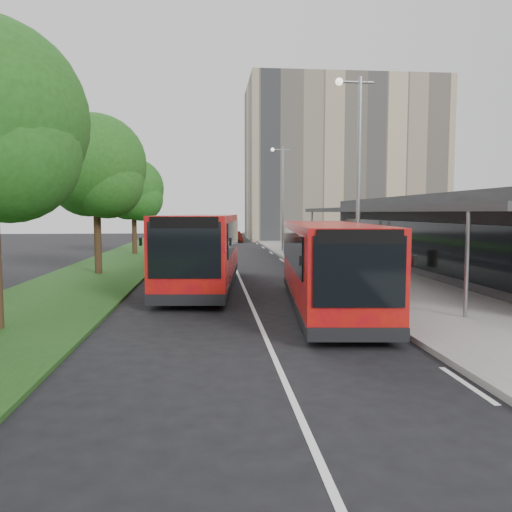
% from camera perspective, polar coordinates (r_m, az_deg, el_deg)
% --- Properties ---
extents(ground, '(120.00, 120.00, 0.00)m').
position_cam_1_polar(ground, '(16.85, -0.48, -5.75)').
color(ground, black).
rests_on(ground, ground).
extents(pavement, '(5.00, 80.00, 0.15)m').
position_cam_1_polar(pavement, '(37.36, 6.21, 0.26)').
color(pavement, gray).
rests_on(pavement, ground).
extents(grass_verge, '(5.00, 80.00, 0.10)m').
position_cam_1_polar(grass_verge, '(37.07, -13.90, 0.06)').
color(grass_verge, '#193F14').
rests_on(grass_verge, ground).
extents(lane_centre_line, '(0.12, 70.00, 0.01)m').
position_cam_1_polar(lane_centre_line, '(31.69, -2.69, -0.69)').
color(lane_centre_line, silver).
rests_on(lane_centre_line, ground).
extents(kerb_dashes, '(0.12, 56.00, 0.01)m').
position_cam_1_polar(kerb_dashes, '(35.94, 2.30, -0.01)').
color(kerb_dashes, silver).
rests_on(kerb_dashes, ground).
extents(office_block, '(22.00, 12.00, 18.00)m').
position_cam_1_polar(office_block, '(60.76, 9.67, 10.46)').
color(office_block, tan).
rests_on(office_block, ground).
extents(station_building, '(7.70, 26.00, 4.00)m').
position_cam_1_polar(station_building, '(27.39, 21.33, 2.35)').
color(station_building, '#29282B').
rests_on(station_building, ground).
extents(tree_mid, '(4.97, 4.97, 7.99)m').
position_cam_1_polar(tree_mid, '(26.25, -17.83, 9.17)').
color(tree_mid, black).
rests_on(tree_mid, ground).
extents(tree_far, '(4.45, 4.45, 7.10)m').
position_cam_1_polar(tree_far, '(38.01, -13.82, 7.03)').
color(tree_far, black).
rests_on(tree_far, ground).
extents(lamp_post_near, '(1.44, 0.28, 8.00)m').
position_cam_1_polar(lamp_post_near, '(19.35, 11.42, 9.56)').
color(lamp_post_near, gray).
rests_on(lamp_post_near, pavement).
extents(lamp_post_far, '(1.44, 0.28, 8.00)m').
position_cam_1_polar(lamp_post_far, '(38.92, 2.95, 7.31)').
color(lamp_post_far, gray).
rests_on(lamp_post_far, pavement).
extents(bus_main, '(3.39, 10.04, 2.79)m').
position_cam_1_polar(bus_main, '(16.28, 8.26, -1.09)').
color(bus_main, '#B71C09').
rests_on(bus_main, ground).
extents(bus_second, '(3.64, 10.91, 3.04)m').
position_cam_1_polar(bus_second, '(20.97, -6.12, 0.63)').
color(bus_second, '#B71C09').
rests_on(bus_second, ground).
extents(litter_bin, '(0.63, 0.63, 0.93)m').
position_cam_1_polar(litter_bin, '(27.67, 10.32, -0.32)').
color(litter_bin, '#3A2617').
rests_on(litter_bin, pavement).
extents(bollard, '(0.22, 0.22, 1.05)m').
position_cam_1_polar(bollard, '(35.69, 4.75, 1.02)').
color(bollard, yellow).
rests_on(bollard, pavement).
extents(car_near, '(1.52, 3.69, 1.25)m').
position_cam_1_polar(car_near, '(53.43, -2.33, 2.29)').
color(car_near, '#60150D').
rests_on(car_near, ground).
extents(car_far, '(1.73, 3.75, 1.19)m').
position_cam_1_polar(car_far, '(61.85, -4.52, 2.62)').
color(car_far, navy).
rests_on(car_far, ground).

